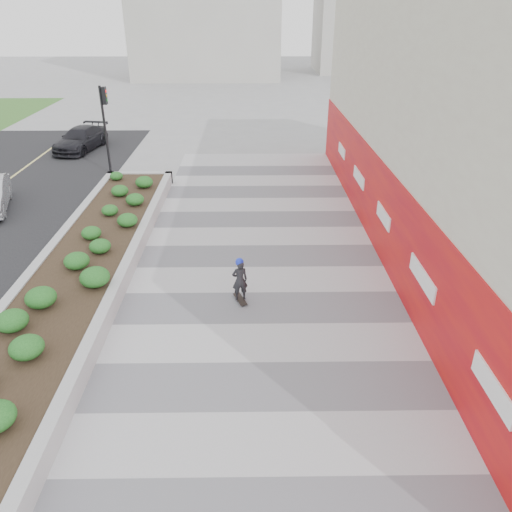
{
  "coord_description": "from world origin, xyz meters",
  "views": [
    {
      "loc": [
        -0.35,
        -6.77,
        7.58
      ],
      "look_at": [
        -0.18,
        6.02,
        1.1
      ],
      "focal_mm": 35.0,
      "sensor_mm": 36.0,
      "label": 1
    }
  ],
  "objects_px": {
    "planter": "(84,262)",
    "skateboarder": "(240,280)",
    "car_dark": "(81,139)",
    "traffic_signal_near": "(105,117)"
  },
  "relations": [
    {
      "from": "planter",
      "to": "skateboarder",
      "type": "bearing_deg",
      "value": -18.68
    },
    {
      "from": "planter",
      "to": "skateboarder",
      "type": "distance_m",
      "value": 5.14
    },
    {
      "from": "planter",
      "to": "car_dark",
      "type": "bearing_deg",
      "value": 106.93
    },
    {
      "from": "traffic_signal_near",
      "to": "car_dark",
      "type": "relative_size",
      "value": 0.96
    },
    {
      "from": "planter",
      "to": "skateboarder",
      "type": "relative_size",
      "value": 13.14
    },
    {
      "from": "skateboarder",
      "to": "car_dark",
      "type": "bearing_deg",
      "value": 99.31
    },
    {
      "from": "traffic_signal_near",
      "to": "skateboarder",
      "type": "xyz_separation_m",
      "value": [
        6.59,
        -12.14,
        -2.06
      ]
    },
    {
      "from": "skateboarder",
      "to": "car_dark",
      "type": "relative_size",
      "value": 0.31
    },
    {
      "from": "planter",
      "to": "skateboarder",
      "type": "xyz_separation_m",
      "value": [
        4.86,
        -1.64,
        0.28
      ]
    },
    {
      "from": "planter",
      "to": "car_dark",
      "type": "height_order",
      "value": "car_dark"
    }
  ]
}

